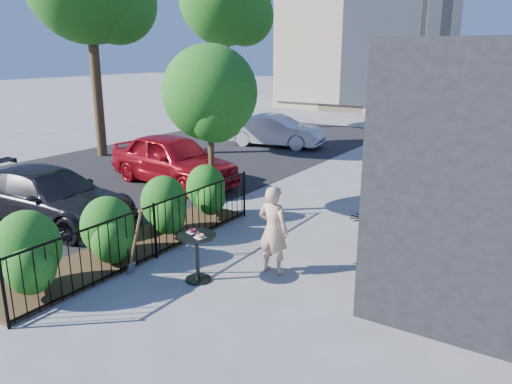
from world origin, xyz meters
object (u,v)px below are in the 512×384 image
Objects in this scene: car_silver at (276,131)px; car_darkgrey at (49,197)px; shovel at (134,246)px; woman at (273,230)px; cafe_table at (197,249)px; car_red at (173,159)px; patio_tree at (211,99)px; street_tree_far at (226,4)px.

car_darkgrey is at bearing 173.55° from car_silver.
shovel is 12.66m from car_silver.
car_darkgrey is (-5.58, -0.55, -0.16)m from woman.
car_darkgrey reaches higher than shovel.
car_red is at bearing 135.36° from cafe_table.
car_darkgrey is at bearing -170.68° from car_red.
car_red is (-2.71, 1.60, -2.02)m from patio_tree.
patio_tree is 13.95m from street_tree_far.
shovel is (8.68, -14.72, -5.35)m from street_tree_far.
cafe_table is at bearing -56.74° from patio_tree.
car_red is (-4.73, 4.67, 0.16)m from cafe_table.
woman is 0.37× the size of car_red.
car_red is at bearing 174.95° from car_silver.
patio_tree is 0.48× the size of street_tree_far.
shovel is (-1.94, -1.45, -0.23)m from woman.
car_red is (-5.64, 3.67, -0.06)m from woman.
car_red is at bearing 149.49° from patio_tree.
patio_tree is 3.74m from car_red.
car_darkgrey is at bearing 166.16° from shovel.
car_darkgrey is at bearing 7.22° from woman.
car_red reaches higher than car_darkgrey.
woman is (2.92, -2.07, -1.96)m from patio_tree.
cafe_table is 0.56× the size of woman.
cafe_table is 1.13m from shovel.
woman is 2.43m from shovel.
patio_tree reaches higher than woman.
street_tree_far is 5.18× the size of woman.
street_tree_far is 1.90× the size of car_red.
woman reaches higher than car_darkgrey.
car_red is (-3.70, 5.12, 0.18)m from shovel.
patio_tree is 4.27m from cafe_table.
street_tree_far is 18.07m from cafe_table.
car_darkgrey is (-3.64, 0.90, 0.07)m from shovel.
car_silver is (-4.23, 11.93, 0.08)m from shovel.
car_red is at bearing -62.55° from street_tree_far.
car_darkgrey is (-2.66, -2.63, -2.12)m from patio_tree.
car_darkgrey is at bearing 174.60° from cafe_table.
car_silver is at bearing -32.05° from street_tree_far.
shovel is 0.29× the size of car_darkgrey.
street_tree_far reaches higher than cafe_table.
car_red is 0.99× the size of car_darkgrey.
street_tree_far is at bearing 124.51° from patio_tree.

